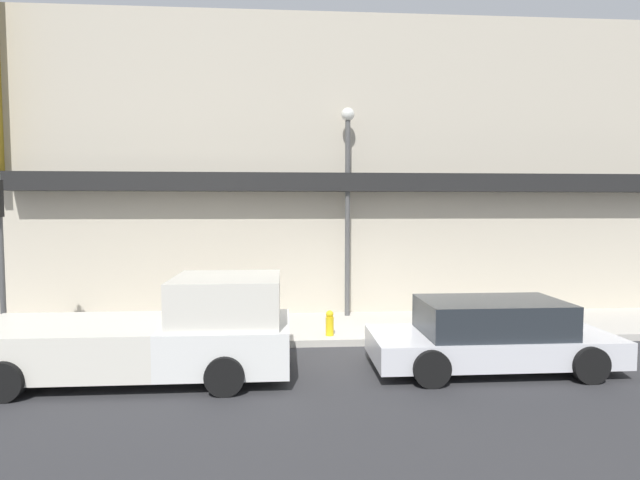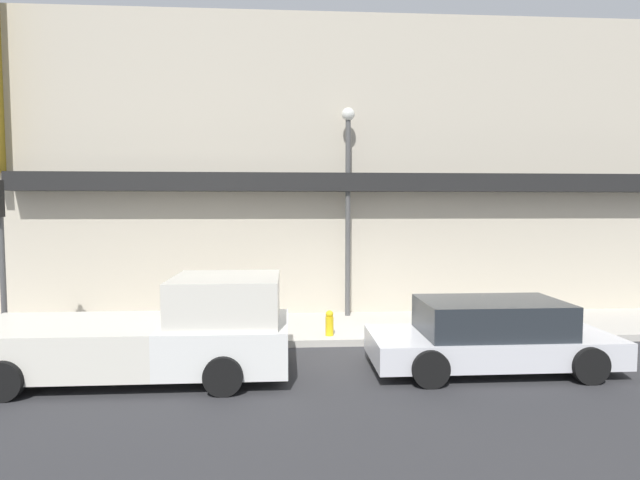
{
  "view_description": "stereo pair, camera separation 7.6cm",
  "coord_description": "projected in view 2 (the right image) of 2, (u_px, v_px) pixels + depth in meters",
  "views": [
    {
      "loc": [
        -1.8,
        -11.09,
        3.17
      ],
      "look_at": [
        -0.92,
        1.19,
        2.36
      ],
      "focal_mm": 28.0,
      "sensor_mm": 36.0,
      "label": 1
    },
    {
      "loc": [
        -1.72,
        -11.09,
        3.17
      ],
      "look_at": [
        -0.92,
        1.19,
        2.36
      ],
      "focal_mm": 28.0,
      "sensor_mm": 36.0,
      "label": 2
    }
  ],
  "objects": [
    {
      "name": "fire_hydrant",
      "position": [
        329.0,
        323.0,
        11.7
      ],
      "size": [
        0.19,
        0.19,
        0.59
      ],
      "color": "yellow",
      "rests_on": "sidewalk"
    },
    {
      "name": "pickup_truck",
      "position": [
        156.0,
        334.0,
        9.3
      ],
      "size": [
        5.75,
        2.31,
        1.88
      ],
      "rotation": [
        0.0,
        0.0,
        -0.03
      ],
      "color": "white",
      "rests_on": "ground"
    },
    {
      "name": "street_lamp",
      "position": [
        348.0,
        187.0,
        13.66
      ],
      "size": [
        0.36,
        0.36,
        5.71
      ],
      "color": "#4C4C4C",
      "rests_on": "sidewalk"
    },
    {
      "name": "parked_car",
      "position": [
        491.0,
        335.0,
        9.73
      ],
      "size": [
        4.7,
        2.02,
        1.37
      ],
      "rotation": [
        0.0,
        0.0,
        0.04
      ],
      "color": "silver",
      "rests_on": "ground"
    },
    {
      "name": "ground_plane",
      "position": [
        364.0,
        346.0,
        11.37
      ],
      "size": [
        80.0,
        80.0,
        0.0
      ],
      "primitive_type": "plane",
      "color": "#2D2D30"
    },
    {
      "name": "building",
      "position": [
        342.0,
        171.0,
        15.52
      ],
      "size": [
        19.8,
        3.8,
        10.47
      ],
      "color": "#BCB29E",
      "rests_on": "ground"
    },
    {
      "name": "sidewalk",
      "position": [
        355.0,
        327.0,
        12.84
      ],
      "size": [
        36.0,
        2.98,
        0.16
      ],
      "color": "#B7B2A8",
      "rests_on": "ground"
    }
  ]
}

